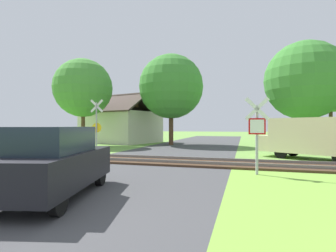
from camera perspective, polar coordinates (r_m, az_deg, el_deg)
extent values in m
plane|color=#6B9942|center=(6.80, -26.03, -15.34)|extent=(160.00, 160.00, 0.00)
cube|color=#424244|center=(8.35, -16.53, -12.43)|extent=(7.80, 80.00, 0.01)
cube|color=#422D1E|center=(13.29, -3.31, -7.57)|extent=(60.00, 2.60, 0.10)
cube|color=slate|center=(13.95, -2.31, -6.75)|extent=(60.00, 0.08, 0.12)
cube|color=slate|center=(12.60, -4.41, -7.48)|extent=(60.00, 0.08, 0.12)
cylinder|color=#9E9EA5|center=(10.24, 18.78, -2.85)|extent=(0.10, 0.10, 2.58)
cube|color=red|center=(10.16, 18.81, -0.06)|extent=(0.60, 0.05, 0.60)
cube|color=white|center=(10.14, 18.82, -0.06)|extent=(0.49, 0.03, 0.49)
cube|color=white|center=(10.18, 18.81, 3.56)|extent=(0.88, 0.06, 0.88)
cube|color=white|center=(10.18, 18.81, 3.56)|extent=(0.88, 0.06, 0.88)
cylinder|color=#9E9EA5|center=(17.86, -15.32, -0.36)|extent=(0.09, 0.09, 3.37)
cube|color=white|center=(17.97, -15.26, 4.23)|extent=(0.87, 0.19, 0.88)
cube|color=white|center=(17.97, -15.26, 4.23)|extent=(0.87, 0.19, 0.88)
cylinder|color=yellow|center=(17.92, -15.25, -0.36)|extent=(0.63, 0.15, 0.64)
cube|color=beige|center=(29.26, -10.14, -0.27)|extent=(8.46, 7.69, 3.32)
cube|color=#473833|center=(28.27, -12.18, 4.94)|extent=(8.10, 5.26, 2.15)
cube|color=#473833|center=(30.49, -8.25, 4.58)|extent=(8.10, 5.26, 2.15)
cube|color=brown|center=(28.11, -7.17, 5.26)|extent=(0.62, 0.62, 1.10)
cylinder|color=#513823|center=(25.40, 31.90, -0.05)|extent=(0.29, 0.29, 3.56)
sphere|color=#478E38|center=(25.66, 31.90, 8.12)|extent=(4.97, 4.97, 4.97)
cylinder|color=#513823|center=(22.98, 27.65, -0.67)|extent=(0.43, 0.43, 3.06)
sphere|color=#3D8433|center=(23.25, 27.65, 8.77)|extent=(6.09, 6.09, 6.09)
cylinder|color=#513823|center=(24.95, 0.68, -0.38)|extent=(0.43, 0.43, 3.27)
sphere|color=#3D8433|center=(25.23, 0.68, 8.58)|extent=(6.12, 6.12, 6.12)
cylinder|color=#513823|center=(24.77, -18.00, -0.38)|extent=(0.34, 0.34, 3.27)
sphere|color=#478E38|center=(25.00, -18.00, 7.88)|extent=(5.23, 5.23, 5.23)
cube|color=beige|center=(16.02, 29.17, -1.82)|extent=(4.56, 3.85, 1.90)
cube|color=beige|center=(17.02, 21.35, -3.40)|extent=(1.56, 1.90, 0.90)
cube|color=#19232D|center=(16.82, 22.47, -0.60)|extent=(0.90, 1.39, 0.85)
cube|color=navy|center=(16.94, 30.24, -2.85)|extent=(3.20, 2.03, 0.16)
cylinder|color=black|center=(17.32, 25.56, -4.84)|extent=(0.67, 0.52, 0.68)
cylinder|color=black|center=(15.90, 23.34, -5.27)|extent=(0.67, 0.52, 0.68)
cube|color=black|center=(7.28, -23.11, -8.53)|extent=(2.52, 4.27, 0.84)
cube|color=#19232D|center=(7.03, -23.82, -2.77)|extent=(1.86, 2.46, 0.64)
cylinder|color=black|center=(8.34, -14.51, -10.36)|extent=(0.31, 0.63, 0.60)
cylinder|color=black|center=(8.86, -23.31, -9.75)|extent=(0.31, 0.63, 0.60)
cylinder|color=black|center=(5.87, -22.80, -14.82)|extent=(0.31, 0.63, 0.60)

